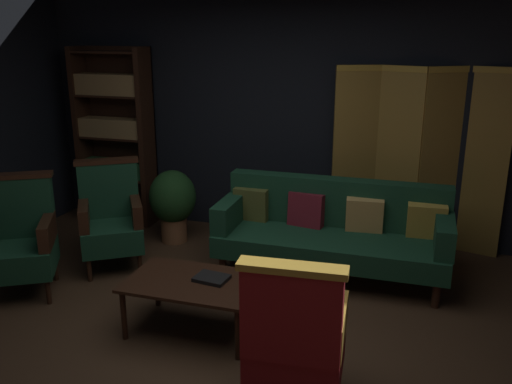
% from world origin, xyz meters
% --- Properties ---
extents(ground_plane, '(10.00, 10.00, 0.00)m').
position_xyz_m(ground_plane, '(0.00, 0.00, 0.00)').
color(ground_plane, '#3D2819').
extents(back_wall, '(7.20, 0.10, 2.80)m').
position_xyz_m(back_wall, '(0.00, 2.45, 1.40)').
color(back_wall, black).
rests_on(back_wall, ground_plane).
extents(folding_screen, '(1.71, 0.31, 1.90)m').
position_xyz_m(folding_screen, '(1.26, 2.29, 0.99)').
color(folding_screen, olive).
rests_on(folding_screen, ground_plane).
extents(bookshelf, '(0.90, 0.32, 2.05)m').
position_xyz_m(bookshelf, '(-2.15, 2.19, 1.09)').
color(bookshelf, black).
rests_on(bookshelf, ground_plane).
extents(velvet_couch, '(2.12, 0.78, 0.88)m').
position_xyz_m(velvet_couch, '(0.55, 1.46, 0.46)').
color(velvet_couch, black).
rests_on(velvet_couch, ground_plane).
extents(coffee_table, '(1.00, 0.64, 0.42)m').
position_xyz_m(coffee_table, '(-0.29, 0.13, 0.37)').
color(coffee_table, black).
rests_on(coffee_table, ground_plane).
extents(armchair_gilt_accent, '(0.62, 0.61, 1.04)m').
position_xyz_m(armchair_gilt_accent, '(0.65, -0.54, 0.49)').
color(armchair_gilt_accent, '#B78E33').
rests_on(armchair_gilt_accent, ground_plane).
extents(armchair_wing_left, '(0.80, 0.80, 1.04)m').
position_xyz_m(armchair_wing_left, '(-1.52, 0.99, 0.49)').
color(armchair_wing_left, black).
rests_on(armchair_wing_left, ground_plane).
extents(armchair_wing_right, '(0.79, 0.79, 1.04)m').
position_xyz_m(armchair_wing_right, '(-1.99, 0.29, 0.49)').
color(armchair_wing_right, black).
rests_on(armchair_wing_right, ground_plane).
extents(potted_plant, '(0.50, 0.50, 0.80)m').
position_xyz_m(potted_plant, '(-1.23, 1.76, 0.46)').
color(potted_plant, brown).
rests_on(potted_plant, ground_plane).
extents(book_black_cloth, '(0.27, 0.22, 0.03)m').
position_xyz_m(book_black_cloth, '(-0.16, 0.18, 0.43)').
color(book_black_cloth, black).
rests_on(book_black_cloth, coffee_table).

